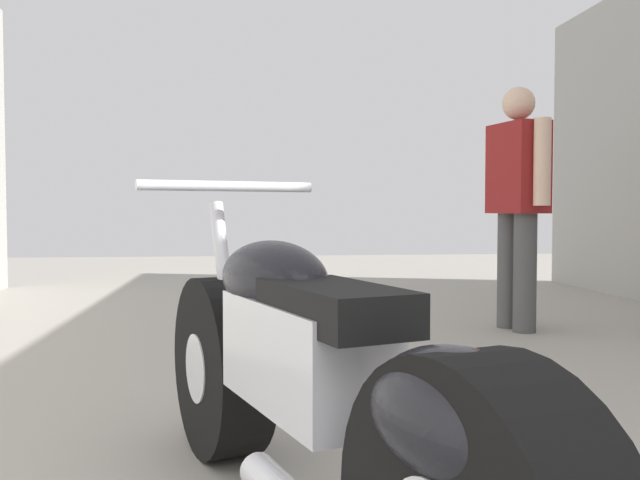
# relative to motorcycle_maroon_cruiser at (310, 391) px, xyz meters

# --- Properties ---
(ground_plane) EXTENTS (18.29, 18.29, 0.00)m
(ground_plane) POSITION_rel_motorcycle_maroon_cruiser_xyz_m (0.40, 1.91, -0.39)
(ground_plane) COLOR #9E998E
(motorcycle_maroon_cruiser) EXTENTS (0.88, 1.94, 0.93)m
(motorcycle_maroon_cruiser) POSITION_rel_motorcycle_maroon_cruiser_xyz_m (0.00, 0.00, 0.00)
(motorcycle_maroon_cruiser) COLOR black
(motorcycle_maroon_cruiser) RESTS_ON ground_plane
(mechanic_in_blue) EXTENTS (0.32, 0.68, 1.68)m
(mechanic_in_blue) POSITION_rel_motorcycle_maroon_cruiser_xyz_m (1.74, 2.95, 0.56)
(mechanic_in_blue) COLOR #4C4C4C
(mechanic_in_blue) RESTS_ON ground_plane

